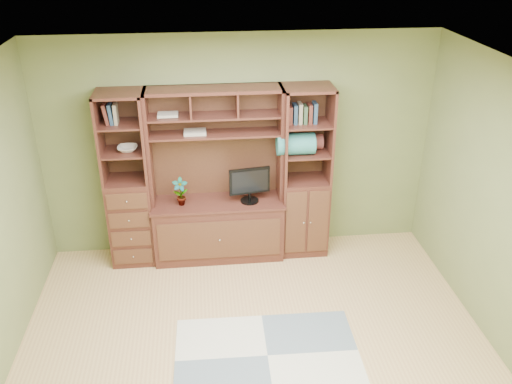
{
  "coord_description": "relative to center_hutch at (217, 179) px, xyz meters",
  "views": [
    {
      "loc": [
        -0.42,
        -3.83,
        3.65
      ],
      "look_at": [
        0.12,
        1.2,
        1.1
      ],
      "focal_mm": 38.0,
      "sensor_mm": 36.0,
      "label": 1
    }
  ],
  "objects": [
    {
      "name": "right_tower",
      "position": [
        1.02,
        0.04,
        0.0
      ],
      "size": [
        0.55,
        0.45,
        2.05
      ],
      "primitive_type": "cube",
      "color": "#4B221A",
      "rests_on": "ground"
    },
    {
      "name": "bowl",
      "position": [
        -0.96,
        0.04,
        0.39
      ],
      "size": [
        0.22,
        0.22,
        0.05
      ],
      "primitive_type": "imported",
      "color": "white",
      "rests_on": "left_tower"
    },
    {
      "name": "monitor",
      "position": [
        0.37,
        -0.03,
        -0.01
      ],
      "size": [
        0.5,
        0.28,
        0.58
      ],
      "primitive_type": "cube",
      "rotation": [
        0.0,
        0.0,
        0.15
      ],
      "color": "black",
      "rests_on": "center_hutch"
    },
    {
      "name": "room",
      "position": [
        0.27,
        -1.73,
        0.28
      ],
      "size": [
        4.6,
        4.1,
        2.64
      ],
      "color": "tan",
      "rests_on": "ground"
    },
    {
      "name": "center_hutch",
      "position": [
        0.0,
        0.0,
        0.0
      ],
      "size": [
        1.54,
        0.53,
        2.05
      ],
      "primitive_type": "cube",
      "color": "#4B221A",
      "rests_on": "ground"
    },
    {
      "name": "blanket_teal",
      "position": [
        0.89,
        -0.01,
        0.39
      ],
      "size": [
        0.42,
        0.24,
        0.24
      ],
      "primitive_type": "cube",
      "color": "teal",
      "rests_on": "right_tower"
    },
    {
      "name": "rug",
      "position": [
        0.37,
        -1.78,
        -1.02
      ],
      "size": [
        1.75,
        1.18,
        0.01
      ],
      "primitive_type": "cube",
      "rotation": [
        0.0,
        0.0,
        -0.02
      ],
      "color": "#A9AFAF",
      "rests_on": "ground"
    },
    {
      "name": "orchid",
      "position": [
        -0.42,
        -0.03,
        -0.13
      ],
      "size": [
        0.17,
        0.12,
        0.33
      ],
      "primitive_type": "imported",
      "color": "#9C5534",
      "rests_on": "center_hutch"
    },
    {
      "name": "blanket_red",
      "position": [
        1.07,
        0.12,
        0.35
      ],
      "size": [
        0.32,
        0.18,
        0.18
      ],
      "primitive_type": "cube",
      "color": "brown",
      "rests_on": "right_tower"
    },
    {
      "name": "magazines",
      "position": [
        -0.22,
        0.09,
        0.53
      ],
      "size": [
        0.24,
        0.18,
        0.04
      ],
      "primitive_type": "cube",
      "color": "#B1AA97",
      "rests_on": "center_hutch"
    },
    {
      "name": "left_tower",
      "position": [
        -1.0,
        0.04,
        0.0
      ],
      "size": [
        0.5,
        0.45,
        2.05
      ],
      "primitive_type": "cube",
      "color": "#4B221A",
      "rests_on": "ground"
    }
  ]
}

